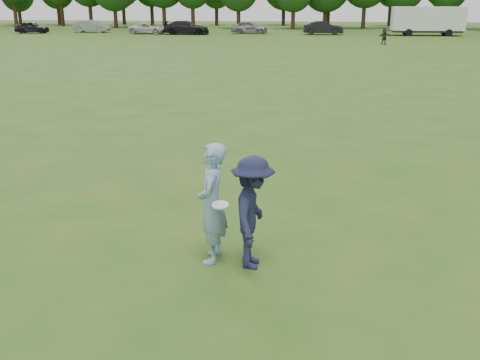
{
  "coord_description": "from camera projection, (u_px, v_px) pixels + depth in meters",
  "views": [
    {
      "loc": [
        1.16,
        -8.94,
        4.13
      ],
      "look_at": [
        -0.0,
        0.33,
        1.1
      ],
      "focal_mm": 42.0,
      "sensor_mm": 36.0,
      "label": 1
    }
  ],
  "objects": [
    {
      "name": "disc_in_play",
      "position": [
        220.0,
        205.0,
        8.73
      ],
      "size": [
        0.33,
        0.33,
        0.08
      ],
      "color": "white",
      "rests_on": "ground"
    },
    {
      "name": "player_far_d",
      "position": [
        384.0,
        36.0,
        52.08
      ],
      "size": [
        1.42,
        1.12,
        1.51
      ],
      "primitive_type": "imported",
      "rotation": [
        0.0,
        0.0,
        0.56
      ],
      "color": "#292929",
      "rests_on": "ground"
    },
    {
      "name": "car_c",
      "position": [
        148.0,
        28.0,
        67.64
      ],
      "size": [
        4.85,
        2.57,
        1.3
      ],
      "primitive_type": "imported",
      "rotation": [
        0.0,
        0.0,
        1.48
      ],
      "color": "silver",
      "rests_on": "ground"
    },
    {
      "name": "defender",
      "position": [
        253.0,
        213.0,
        8.83
      ],
      "size": [
        0.73,
        1.21,
        1.83
      ],
      "primitive_type": "imported",
      "rotation": [
        0.0,
        0.0,
        1.53
      ],
      "color": "#1A1E3B",
      "rests_on": "ground"
    },
    {
      "name": "car_e",
      "position": [
        249.0,
        27.0,
        67.86
      ],
      "size": [
        4.42,
        1.81,
        1.5
      ],
      "primitive_type": "imported",
      "rotation": [
        0.0,
        0.0,
        1.56
      ],
      "color": "slate",
      "rests_on": "ground"
    },
    {
      "name": "cargo_trailer",
      "position": [
        428.0,
        20.0,
        64.14
      ],
      "size": [
        9.0,
        2.75,
        3.2
      ],
      "color": "white",
      "rests_on": "ground"
    },
    {
      "name": "thrower",
      "position": [
        212.0,
        203.0,
        9.0
      ],
      "size": [
        0.48,
        0.73,
        1.99
      ],
      "primitive_type": "imported",
      "rotation": [
        0.0,
        0.0,
        -1.57
      ],
      "color": "#80A2C5",
      "rests_on": "ground"
    },
    {
      "name": "ground",
      "position": [
        238.0,
        245.0,
        9.85
      ],
      "size": [
        200.0,
        200.0,
        0.0
      ],
      "primitive_type": "plane",
      "color": "#235217",
      "rests_on": "ground"
    },
    {
      "name": "car_d",
      "position": [
        186.0,
        28.0,
        66.54
      ],
      "size": [
        5.47,
        2.34,
        1.57
      ],
      "primitive_type": "imported",
      "rotation": [
        0.0,
        0.0,
        1.6
      ],
      "color": "black",
      "rests_on": "ground"
    },
    {
      "name": "car_b",
      "position": [
        91.0,
        26.0,
        70.47
      ],
      "size": [
        4.65,
        1.77,
        1.51
      ],
      "primitive_type": "imported",
      "rotation": [
        0.0,
        0.0,
        1.53
      ],
      "color": "gray",
      "rests_on": "ground"
    },
    {
      "name": "car_f",
      "position": [
        323.0,
        28.0,
        66.23
      ],
      "size": [
        4.78,
        1.89,
        1.55
      ],
      "primitive_type": "imported",
      "rotation": [
        0.0,
        0.0,
        1.63
      ],
      "color": "black",
      "rests_on": "ground"
    },
    {
      "name": "car_a",
      "position": [
        32.0,
        27.0,
        68.93
      ],
      "size": [
        4.22,
        2.1,
        1.38
      ],
      "primitive_type": "imported",
      "rotation": [
        0.0,
        0.0,
        1.69
      ],
      "color": "black",
      "rests_on": "ground"
    }
  ]
}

